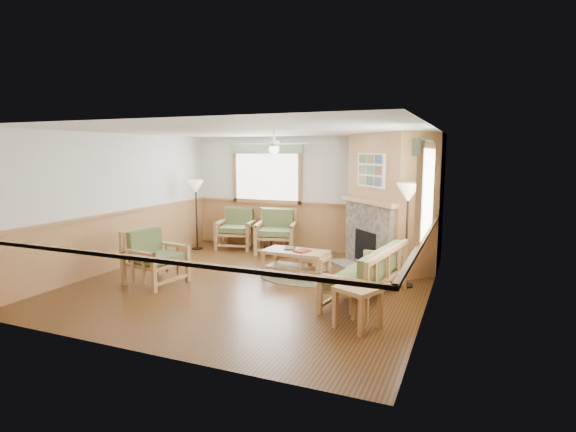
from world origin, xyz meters
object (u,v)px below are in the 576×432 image
at_px(sofa, 366,274).
at_px(footstool, 315,267).
at_px(end_table_sofa, 358,308).
at_px(floor_lamp_left, 196,215).
at_px(armchair_back_left, 236,228).
at_px(coffee_table, 296,263).
at_px(floor_lamp_right, 407,235).
at_px(armchair_left, 156,257).
at_px(armchair_back_right, 276,231).
at_px(end_table_chairs, 272,240).

bearing_deg(sofa, footstool, -119.16).
xyz_separation_m(end_table_sofa, floor_lamp_left, (-4.79, 3.36, 0.55)).
relative_size(armchair_back_left, footstool, 1.98).
height_order(sofa, coffee_table, sofa).
distance_m(footstool, floor_lamp_right, 1.77).
distance_m(armchair_left, end_table_sofa, 3.88).
bearing_deg(armchair_left, sofa, -72.25).
bearing_deg(armchair_back_left, floor_lamp_right, -33.03).
xyz_separation_m(armchair_back_right, floor_lamp_left, (-1.93, -0.38, 0.34)).
bearing_deg(coffee_table, armchair_back_left, 145.11).
distance_m(armchair_back_right, footstool, 2.32).
xyz_separation_m(sofa, end_table_sofa, (0.15, -1.16, -0.15)).
bearing_deg(coffee_table, armchair_back_right, 127.78).
bearing_deg(floor_lamp_right, armchair_left, -159.60).
height_order(armchair_back_right, coffee_table, armchair_back_right).
relative_size(armchair_back_left, armchair_back_right, 0.95).
height_order(armchair_back_right, floor_lamp_right, floor_lamp_right).
relative_size(armchair_back_right, coffee_table, 0.83).
distance_m(end_table_chairs, end_table_sofa, 4.90).
xyz_separation_m(sofa, footstool, (-1.15, 0.88, -0.22)).
bearing_deg(end_table_sofa, sofa, 97.59).
relative_size(sofa, footstool, 3.90).
bearing_deg(sofa, coffee_table, -112.77).
xyz_separation_m(armchair_back_left, end_table_chairs, (0.95, 0.00, -0.21)).
distance_m(sofa, footstool, 1.46).
bearing_deg(floor_lamp_left, sofa, -25.39).
bearing_deg(end_table_sofa, armchair_back_left, 135.90).
bearing_deg(armchair_back_left, end_table_sofa, -55.85).
relative_size(end_table_sofa, footstool, 1.18).
bearing_deg(end_table_chairs, floor_lamp_right, -26.58).
height_order(armchair_left, floor_lamp_left, floor_lamp_left).
height_order(sofa, floor_lamp_right, floor_lamp_right).
bearing_deg(coffee_table, footstool, -5.12).
xyz_separation_m(footstool, floor_lamp_right, (1.62, 0.14, 0.70)).
distance_m(end_table_sofa, footstool, 2.42).
bearing_deg(end_table_chairs, end_table_sofa, -51.85).
relative_size(armchair_back_right, footstool, 2.07).
bearing_deg(armchair_back_right, floor_lamp_left, 175.85).
distance_m(armchair_back_left, armchair_back_right, 1.12).
xyz_separation_m(coffee_table, floor_lamp_right, (2.03, 0.09, 0.67)).
bearing_deg(floor_lamp_right, armchair_back_left, 158.72).
distance_m(armchair_back_left, armchair_left, 3.21).
relative_size(sofa, floor_lamp_left, 1.12).
relative_size(armchair_back_left, end_table_chairs, 1.75).
xyz_separation_m(sofa, end_table_chairs, (-2.87, 2.69, -0.16)).
bearing_deg(end_table_sofa, coffee_table, 129.31).
bearing_deg(armchair_left, floor_lamp_left, 29.18).
height_order(end_table_sofa, floor_lamp_left, floor_lamp_left).
xyz_separation_m(armchair_left, floor_lamp_left, (-0.96, 2.72, 0.36)).
height_order(end_table_sofa, floor_lamp_right, floor_lamp_right).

